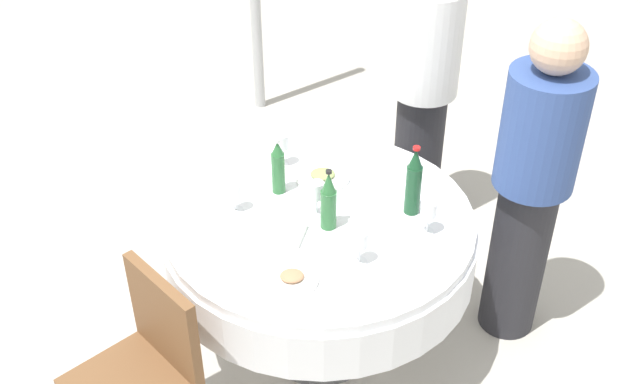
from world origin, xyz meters
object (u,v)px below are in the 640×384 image
object	(u,v)px
bottle_green_west	(278,168)
wine_glass_east	(360,240)
wine_glass_left	(429,210)
chair_north	(146,362)
bottle_dark_green_far	(414,182)
wine_glass_south	(317,192)
wine_glass_north	(282,143)
plate_near	(323,177)
wine_glass_inner	(235,192)
plate_south	(292,279)
dining_table	(320,243)
person_front	(423,91)
bottle_green_front	(329,201)
person_far	(532,184)

from	to	relation	value
bottle_green_west	wine_glass_east	bearing A→B (deg)	-56.02
wine_glass_left	chair_north	size ratio (longest dim) A/B	0.17
chair_north	wine_glass_left	bearing A→B (deg)	-108.38
bottle_dark_green_far	wine_glass_south	xyz separation A→B (m)	(-0.40, -0.01, -0.04)
bottle_dark_green_far	wine_glass_north	distance (m)	0.66
wine_glass_left	plate_near	bearing A→B (deg)	136.90
wine_glass_inner	bottle_dark_green_far	bearing A→B (deg)	-1.99
wine_glass_east	wine_glass_south	world-z (taller)	wine_glass_south
plate_south	dining_table	bearing A→B (deg)	74.17
wine_glass_east	wine_glass_left	bearing A→B (deg)	31.94
plate_south	bottle_green_west	bearing A→B (deg)	96.08
bottle_dark_green_far	person_front	xyz separation A→B (m)	(0.17, 0.92, -0.08)
plate_near	bottle_green_west	bearing A→B (deg)	-155.23
dining_table	wine_glass_inner	distance (m)	0.43
bottle_green_front	wine_glass_left	world-z (taller)	bottle_green_front
person_far	wine_glass_east	bearing A→B (deg)	-68.78
wine_glass_north	person_front	size ratio (longest dim) A/B	0.10
dining_table	bottle_green_west	world-z (taller)	bottle_green_west
bottle_dark_green_far	chair_north	bearing A→B (deg)	-149.67
person_far	chair_north	size ratio (longest dim) A/B	1.79
wine_glass_inner	bottle_green_front	bearing A→B (deg)	-17.10
person_front	wine_glass_north	bearing A→B (deg)	-111.80
bottle_dark_green_far	wine_glass_inner	distance (m)	0.74
bottle_green_front	bottle_dark_green_far	xyz separation A→B (m)	(0.35, 0.09, 0.02)
bottle_green_front	chair_north	world-z (taller)	bottle_green_front
wine_glass_east	wine_glass_inner	bearing A→B (deg)	145.50
wine_glass_north	wine_glass_east	bearing A→B (deg)	-65.63
bottle_dark_green_far	bottle_green_west	bearing A→B (deg)	164.19
bottle_green_front	wine_glass_inner	distance (m)	0.40
wine_glass_left	person_far	distance (m)	0.52
wine_glass_east	wine_glass_left	xyz separation A→B (m)	(0.28, 0.18, 0.00)
bottle_green_west	plate_near	size ratio (longest dim) A/B	1.09
dining_table	plate_south	xyz separation A→B (m)	(-0.11, -0.40, 0.16)
bottle_green_west	chair_north	size ratio (longest dim) A/B	0.30
plate_south	plate_near	world-z (taller)	same
bottle_green_front	wine_glass_east	size ratio (longest dim) A/B	1.87
plate_near	chair_north	distance (m)	1.12
bottle_green_west	wine_glass_south	world-z (taller)	bottle_green_west
dining_table	bottle_green_west	xyz separation A→B (m)	(-0.17, 0.18, 0.27)
bottle_green_front	person_front	world-z (taller)	person_front
wine_glass_inner	plate_near	bearing A→B (deg)	30.89
wine_glass_inner	bottle_green_west	bearing A→B (deg)	36.74
dining_table	chair_north	world-z (taller)	chair_north
plate_south	chair_north	size ratio (longest dim) A/B	0.23
bottle_dark_green_far	wine_glass_north	size ratio (longest dim) A/B	2.02
bottle_green_front	person_far	world-z (taller)	person_far
wine_glass_inner	wine_glass_south	world-z (taller)	wine_glass_south
wine_glass_south	person_front	distance (m)	1.09
wine_glass_north	person_far	bearing A→B (deg)	-14.78
wine_glass_east	wine_glass_north	world-z (taller)	wine_glass_north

